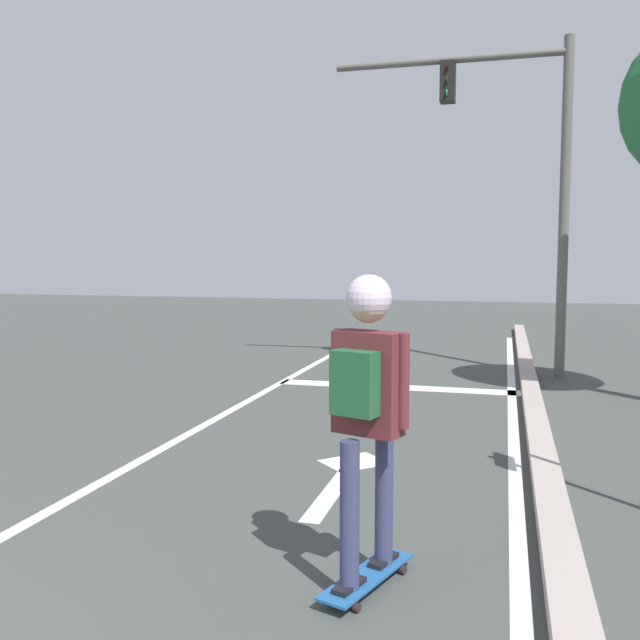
% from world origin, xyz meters
% --- Properties ---
extents(lane_line_center, '(0.12, 20.00, 0.01)m').
position_xyz_m(lane_line_center, '(-0.08, 6.00, 0.00)').
color(lane_line_center, silver).
rests_on(lane_line_center, ground).
extents(lane_line_curbside, '(0.12, 20.00, 0.01)m').
position_xyz_m(lane_line_curbside, '(3.37, 6.00, 0.00)').
color(lane_line_curbside, silver).
rests_on(lane_line_curbside, ground).
extents(stop_bar, '(3.59, 0.40, 0.01)m').
position_xyz_m(stop_bar, '(1.72, 8.96, 0.00)').
color(stop_bar, silver).
rests_on(stop_bar, ground).
extents(lane_arrow_stem, '(0.16, 1.40, 0.01)m').
position_xyz_m(lane_arrow_stem, '(1.90, 4.26, 0.00)').
color(lane_arrow_stem, silver).
rests_on(lane_arrow_stem, ground).
extents(lane_arrow_head, '(0.71, 0.71, 0.01)m').
position_xyz_m(lane_arrow_head, '(1.90, 5.11, 0.00)').
color(lane_arrow_head, silver).
rests_on(lane_arrow_head, ground).
extents(curb_strip, '(0.24, 24.00, 0.14)m').
position_xyz_m(curb_strip, '(3.62, 6.00, 0.07)').
color(curb_strip, '#A3958D').
rests_on(curb_strip, ground).
extents(skateboard, '(0.45, 0.82, 0.08)m').
position_xyz_m(skateboard, '(2.50, 2.71, 0.07)').
color(skateboard, '#205592').
rests_on(skateboard, ground).
extents(skater, '(0.46, 0.63, 1.75)m').
position_xyz_m(skater, '(2.50, 2.70, 1.20)').
color(skater, '#35395B').
rests_on(skater, skateboard).
extents(traffic_signal_mast, '(3.77, 0.34, 5.35)m').
position_xyz_m(traffic_signal_mast, '(3.35, 10.46, 3.62)').
color(traffic_signal_mast, '#5C5A54').
rests_on(traffic_signal_mast, ground).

